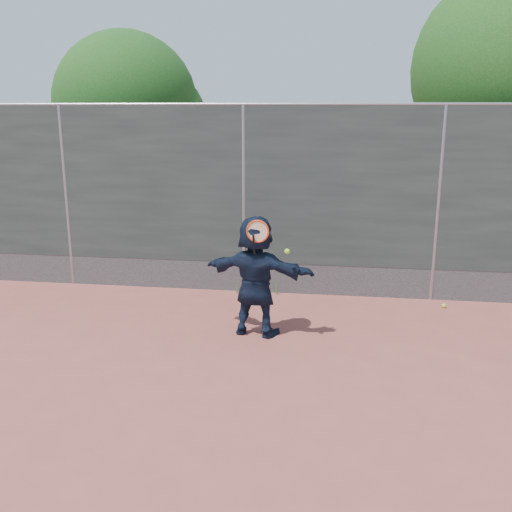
# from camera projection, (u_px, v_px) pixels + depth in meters

# --- Properties ---
(ground) EXTENTS (80.00, 80.00, 0.00)m
(ground) POSITION_uv_depth(u_px,v_px,m) (192.00, 391.00, 6.11)
(ground) COLOR #9E4C42
(ground) RESTS_ON ground
(player) EXTENTS (1.57, 0.77, 1.62)m
(player) POSITION_uv_depth(u_px,v_px,m) (256.00, 276.00, 7.48)
(player) COLOR #121D31
(player) RESTS_ON ground
(ball_ground) EXTENTS (0.07, 0.07, 0.07)m
(ball_ground) POSITION_uv_depth(u_px,v_px,m) (444.00, 306.00, 8.65)
(ball_ground) COLOR #B0E733
(ball_ground) RESTS_ON ground
(fence) EXTENTS (20.00, 0.06, 3.03)m
(fence) POSITION_uv_depth(u_px,v_px,m) (244.00, 196.00, 9.07)
(fence) COLOR #38423D
(fence) RESTS_ON ground
(swing_action) EXTENTS (0.56, 0.17, 0.51)m
(swing_action) POSITION_uv_depth(u_px,v_px,m) (260.00, 235.00, 7.12)
(swing_action) COLOR red
(swing_action) RESTS_ON ground
(tree_left) EXTENTS (3.15, 3.00, 4.53)m
(tree_left) POSITION_uv_depth(u_px,v_px,m) (134.00, 108.00, 12.04)
(tree_left) COLOR #382314
(tree_left) RESTS_ON ground
(weed_clump) EXTENTS (0.68, 0.07, 0.30)m
(weed_clump) POSITION_uv_depth(u_px,v_px,m) (261.00, 286.00, 9.28)
(weed_clump) COLOR #387226
(weed_clump) RESTS_ON ground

